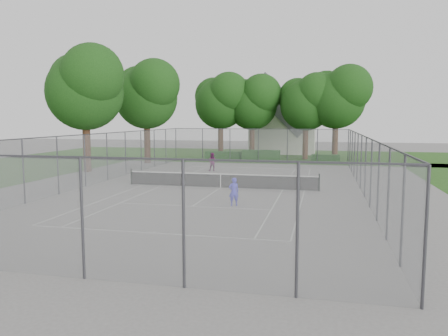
% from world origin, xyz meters
% --- Properties ---
extents(ground, '(120.00, 120.00, 0.00)m').
position_xyz_m(ground, '(0.00, 0.00, 0.00)').
color(ground, slate).
rests_on(ground, ground).
extents(grass_far, '(60.00, 20.00, 0.00)m').
position_xyz_m(grass_far, '(0.00, 26.00, 0.00)').
color(grass_far, '#224C15').
rests_on(grass_far, ground).
extents(court_markings, '(11.03, 23.83, 0.01)m').
position_xyz_m(court_markings, '(0.00, 0.00, 0.01)').
color(court_markings, beige).
rests_on(court_markings, ground).
extents(tennis_net, '(12.87, 0.10, 1.10)m').
position_xyz_m(tennis_net, '(0.00, 0.00, 0.51)').
color(tennis_net, black).
rests_on(tennis_net, ground).
extents(perimeter_fence, '(18.08, 34.08, 3.52)m').
position_xyz_m(perimeter_fence, '(0.00, 0.00, 1.81)').
color(perimeter_fence, '#38383D').
rests_on(perimeter_fence, ground).
extents(tree_far_left, '(6.89, 6.29, 9.90)m').
position_xyz_m(tree_far_left, '(-5.29, 22.68, 6.80)').
color(tree_far_left, '#3B2115').
rests_on(tree_far_left, ground).
extents(tree_far_midleft, '(6.71, 6.13, 9.65)m').
position_xyz_m(tree_far_midleft, '(-1.56, 22.99, 6.63)').
color(tree_far_midleft, '#3B2115').
rests_on(tree_far_midleft, ground).
extents(tree_far_midright, '(6.66, 6.08, 9.57)m').
position_xyz_m(tree_far_midright, '(4.68, 22.02, 6.57)').
color(tree_far_midright, '#3B2115').
rests_on(tree_far_midright, ground).
extents(tree_far_right, '(7.16, 6.54, 10.30)m').
position_xyz_m(tree_far_right, '(7.92, 21.59, 7.07)').
color(tree_far_right, '#3B2115').
rests_on(tree_far_right, ground).
extents(tree_side_back, '(7.27, 6.64, 10.46)m').
position_xyz_m(tree_side_back, '(-11.01, 14.04, 7.18)').
color(tree_side_back, '#3B2115').
rests_on(tree_side_back, ground).
extents(tree_side_front, '(7.42, 6.77, 10.67)m').
position_xyz_m(tree_side_front, '(-13.12, 5.88, 7.33)').
color(tree_side_front, '#3B2115').
rests_on(tree_side_front, ground).
extents(hedge_left, '(3.88, 1.16, 0.97)m').
position_xyz_m(hedge_left, '(-4.08, 18.51, 0.48)').
color(hedge_left, '#1B4B18').
rests_on(hedge_left, ground).
extents(hedge_mid, '(3.93, 1.12, 1.23)m').
position_xyz_m(hedge_mid, '(0.18, 17.93, 0.62)').
color(hedge_mid, '#1B4B18').
rests_on(hedge_mid, ground).
extents(hedge_right, '(2.87, 1.05, 0.86)m').
position_xyz_m(hedge_right, '(6.84, 18.09, 0.43)').
color(hedge_right, '#1B4B18').
rests_on(hedge_right, ground).
extents(house, '(8.32, 6.45, 10.35)m').
position_xyz_m(house, '(1.32, 30.52, 4.17)').
color(house, silver).
rests_on(house, ground).
extents(girl_player, '(0.64, 0.54, 1.48)m').
position_xyz_m(girl_player, '(2.05, -5.67, 0.74)').
color(girl_player, '#3E3ADB').
rests_on(girl_player, ground).
extents(woman_player, '(0.84, 0.69, 1.62)m').
position_xyz_m(woman_player, '(-2.74, 8.63, 0.81)').
color(woman_player, '#642151').
rests_on(woman_player, ground).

